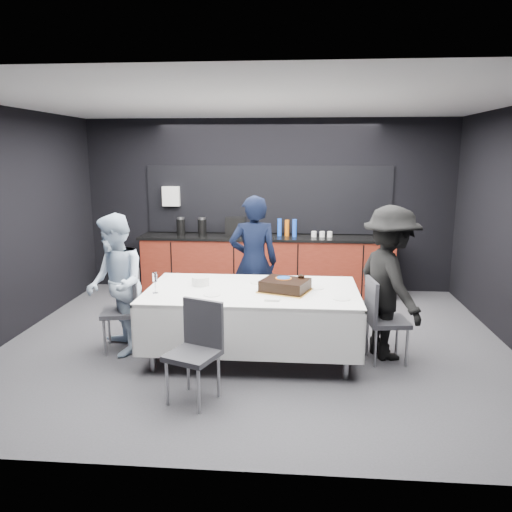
% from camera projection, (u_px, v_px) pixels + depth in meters
% --- Properties ---
extents(ground, '(6.00, 6.00, 0.00)m').
position_uv_depth(ground, '(255.00, 342.00, 6.04)').
color(ground, '#444449').
rests_on(ground, ground).
extents(room_shell, '(6.04, 5.04, 2.82)m').
position_uv_depth(room_shell, '(255.00, 188.00, 5.66)').
color(room_shell, white).
rests_on(room_shell, ground).
extents(kitchenette, '(4.10, 0.64, 2.05)m').
position_uv_depth(kitchenette, '(266.00, 260.00, 8.10)').
color(kitchenette, '#5F1A0F').
rests_on(kitchenette, ground).
extents(party_table, '(2.32, 1.32, 0.78)m').
position_uv_depth(party_table, '(252.00, 301.00, 5.52)').
color(party_table, '#99999E').
rests_on(party_table, ground).
extents(cake_assembly, '(0.63, 0.57, 0.16)m').
position_uv_depth(cake_assembly, '(285.00, 285.00, 5.41)').
color(cake_assembly, gold).
rests_on(cake_assembly, party_table).
extents(plate_stack, '(0.19, 0.19, 0.10)m').
position_uv_depth(plate_stack, '(201.00, 281.00, 5.64)').
color(plate_stack, white).
rests_on(plate_stack, party_table).
extents(loose_plate_near, '(0.18, 0.18, 0.01)m').
position_uv_depth(loose_plate_near, '(212.00, 295.00, 5.26)').
color(loose_plate_near, white).
rests_on(loose_plate_near, party_table).
extents(loose_plate_right_a, '(0.21, 0.21, 0.01)m').
position_uv_depth(loose_plate_right_a, '(315.00, 287.00, 5.55)').
color(loose_plate_right_a, white).
rests_on(loose_plate_right_a, party_table).
extents(loose_plate_right_b, '(0.19, 0.19, 0.01)m').
position_uv_depth(loose_plate_right_b, '(342.00, 298.00, 5.13)').
color(loose_plate_right_b, white).
rests_on(loose_plate_right_b, party_table).
extents(loose_plate_far, '(0.19, 0.19, 0.01)m').
position_uv_depth(loose_plate_far, '(258.00, 282.00, 5.77)').
color(loose_plate_far, white).
rests_on(loose_plate_far, party_table).
extents(fork_pile, '(0.16, 0.10, 0.02)m').
position_uv_depth(fork_pile, '(272.00, 299.00, 5.07)').
color(fork_pile, white).
rests_on(fork_pile, party_table).
extents(champagne_flute, '(0.06, 0.06, 0.22)m').
position_uv_depth(champagne_flute, '(155.00, 279.00, 5.31)').
color(champagne_flute, white).
rests_on(champagne_flute, party_table).
extents(chair_left, '(0.50, 0.50, 0.92)m').
position_uv_depth(chair_left, '(127.00, 305.00, 5.74)').
color(chair_left, '#323238').
rests_on(chair_left, ground).
extents(chair_right, '(0.47, 0.47, 0.92)m').
position_uv_depth(chair_right, '(381.00, 314.00, 5.41)').
color(chair_right, '#323238').
rests_on(chair_right, ground).
extents(chair_near, '(0.55, 0.55, 0.92)m').
position_uv_depth(chair_near, '(197.00, 343.00, 4.58)').
color(chair_near, '#323238').
rests_on(chair_near, ground).
extents(person_center, '(0.69, 0.50, 1.73)m').
position_uv_depth(person_center, '(254.00, 262.00, 6.45)').
color(person_center, black).
rests_on(person_center, ground).
extents(person_left, '(0.91, 0.98, 1.60)m').
position_uv_depth(person_left, '(115.00, 285.00, 5.60)').
color(person_left, silver).
rests_on(person_left, ground).
extents(person_right, '(0.96, 1.25, 1.70)m').
position_uv_depth(person_right, '(389.00, 283.00, 5.48)').
color(person_right, black).
rests_on(person_right, ground).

